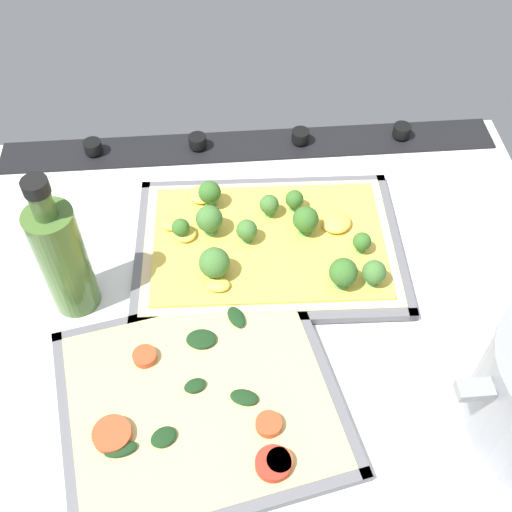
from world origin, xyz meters
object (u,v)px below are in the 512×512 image
Objects in this scene: baking_tray_front at (268,247)px; baking_tray_back at (200,403)px; oil_bottle at (62,257)px; veggie_pizza_back at (200,403)px; broccoli_pizza at (267,241)px.

baking_tray_back is at bearing 66.36° from baking_tray_front.
baking_tray_front is at bearing -165.48° from oil_bottle.
veggie_pizza_back is 23.56cm from oil_bottle.
broccoli_pizza is 0.97× the size of baking_tray_back.
oil_bottle reaches higher than baking_tray_back.
baking_tray_back is 0.73cm from veggie_pizza_back.
veggie_pizza_back is at bearing 133.51° from oil_bottle.
broccoli_pizza is at bearing -113.18° from veggie_pizza_back.
oil_bottle is (24.99, 6.34, 6.68)cm from broccoli_pizza.
broccoli_pizza is 24.31cm from baking_tray_back.
oil_bottle reaches higher than broccoli_pizza.
oil_bottle is at bearing 14.52° from baking_tray_front.
baking_tray_front is 1.63cm from broccoli_pizza.
baking_tray_back is (9.66, 22.25, -1.61)cm from broccoli_pizza.
veggie_pizza_back is (9.80, 22.68, 0.69)cm from baking_tray_front.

